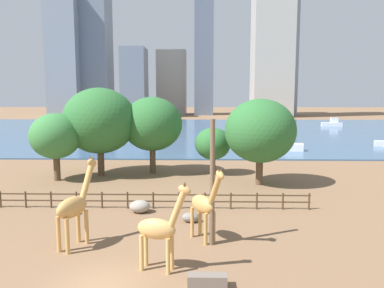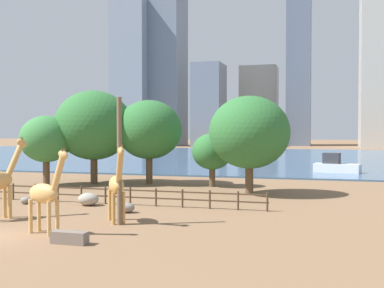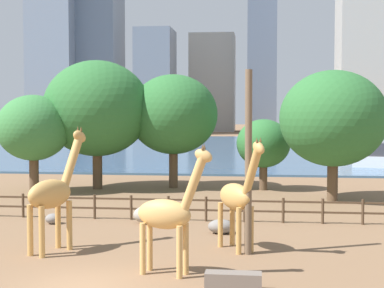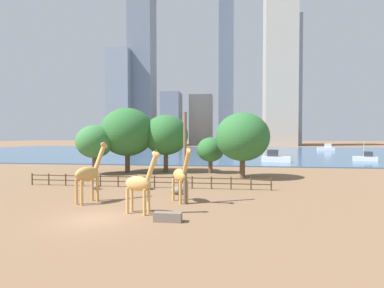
{
  "view_description": "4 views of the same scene",
  "coord_description": "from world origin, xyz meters",
  "px_view_note": "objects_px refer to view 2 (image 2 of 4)",
  "views": [
    {
      "loc": [
        4.64,
        -16.02,
        8.65
      ],
      "look_at": [
        3.73,
        22.21,
        3.75
      ],
      "focal_mm": 35.0,
      "sensor_mm": 36.0,
      "label": 1
    },
    {
      "loc": [
        16.97,
        -20.38,
        5.44
      ],
      "look_at": [
        0.53,
        36.8,
        3.8
      ],
      "focal_mm": 45.0,
      "sensor_mm": 36.0,
      "label": 2
    },
    {
      "loc": [
        5.81,
        -18.34,
        5.65
      ],
      "look_at": [
        -0.74,
        37.1,
        2.72
      ],
      "focal_mm": 55.0,
      "sensor_mm": 36.0,
      "label": 3
    },
    {
      "loc": [
        8.96,
        -18.52,
        5.53
      ],
      "look_at": [
        1.09,
        41.42,
        3.74
      ],
      "focal_mm": 28.0,
      "sensor_mm": 36.0,
      "label": 4
    }
  ],
  "objects_px": {
    "giraffe_tall": "(46,193)",
    "giraffe_companion": "(117,185)",
    "utility_pole": "(119,161)",
    "tree_center_broad": "(94,125)",
    "tree_right_tall": "(212,152)",
    "boat_ferry": "(336,166)",
    "boulder_by_pole": "(88,199)",
    "tree_left_large": "(249,132)",
    "boulder_small": "(126,208)",
    "feeding_trough": "(70,238)",
    "boulder_near_fence": "(26,200)",
    "tree_left_small": "(46,139)",
    "tree_right_small": "(149,130)"
  },
  "relations": [
    {
      "from": "utility_pole",
      "to": "tree_center_broad",
      "type": "relative_size",
      "value": 0.77
    },
    {
      "from": "feeding_trough",
      "to": "tree_center_broad",
      "type": "bearing_deg",
      "value": 115.08
    },
    {
      "from": "boulder_small",
      "to": "tree_center_broad",
      "type": "xyz_separation_m",
      "value": [
        -10.28,
        15.23,
        5.66
      ]
    },
    {
      "from": "boat_ferry",
      "to": "feeding_trough",
      "type": "bearing_deg",
      "value": -92.85
    },
    {
      "from": "giraffe_tall",
      "to": "tree_left_small",
      "type": "xyz_separation_m",
      "value": [
        -12.8,
        19.81,
        2.45
      ]
    },
    {
      "from": "giraffe_companion",
      "to": "feeding_trough",
      "type": "relative_size",
      "value": 2.63
    },
    {
      "from": "giraffe_tall",
      "to": "feeding_trough",
      "type": "relative_size",
      "value": 2.57
    },
    {
      "from": "boulder_by_pole",
      "to": "tree_right_tall",
      "type": "relative_size",
      "value": 0.3
    },
    {
      "from": "boulder_near_fence",
      "to": "boat_ferry",
      "type": "xyz_separation_m",
      "value": [
        22.46,
        32.09,
        0.77
      ]
    },
    {
      "from": "giraffe_companion",
      "to": "utility_pole",
      "type": "xyz_separation_m",
      "value": [
        0.44,
        -0.57,
        1.46
      ]
    },
    {
      "from": "tree_right_tall",
      "to": "tree_left_small",
      "type": "xyz_separation_m",
      "value": [
        -16.16,
        -3.49,
        1.19
      ]
    },
    {
      "from": "tree_center_broad",
      "to": "boat_ferry",
      "type": "height_order",
      "value": "tree_center_broad"
    },
    {
      "from": "tree_right_tall",
      "to": "tree_left_small",
      "type": "height_order",
      "value": "tree_left_small"
    },
    {
      "from": "boulder_by_pole",
      "to": "tree_left_large",
      "type": "bearing_deg",
      "value": 41.65
    },
    {
      "from": "utility_pole",
      "to": "tree_left_large",
      "type": "bearing_deg",
      "value": 71.42
    },
    {
      "from": "boulder_small",
      "to": "tree_right_tall",
      "type": "height_order",
      "value": "tree_right_tall"
    },
    {
      "from": "tree_center_broad",
      "to": "boat_ferry",
      "type": "xyz_separation_m",
      "value": [
        24.04,
        18.3,
        -4.96
      ]
    },
    {
      "from": "boat_ferry",
      "to": "utility_pole",
      "type": "bearing_deg",
      "value": -94.43
    },
    {
      "from": "giraffe_tall",
      "to": "giraffe_companion",
      "type": "relative_size",
      "value": 0.98
    },
    {
      "from": "feeding_trough",
      "to": "giraffe_tall",
      "type": "bearing_deg",
      "value": 145.33
    },
    {
      "from": "boat_ferry",
      "to": "giraffe_tall",
      "type": "bearing_deg",
      "value": -96.42
    },
    {
      "from": "feeding_trough",
      "to": "tree_right_tall",
      "type": "distance_m",
      "value": 25.13
    },
    {
      "from": "utility_pole",
      "to": "boulder_near_fence",
      "type": "distance_m",
      "value": 11.89
    },
    {
      "from": "giraffe_tall",
      "to": "tree_left_small",
      "type": "height_order",
      "value": "tree_left_small"
    },
    {
      "from": "tree_center_broad",
      "to": "tree_right_tall",
      "type": "relative_size",
      "value": 1.83
    },
    {
      "from": "tree_right_small",
      "to": "tree_center_broad",
      "type": "bearing_deg",
      "value": -165.74
    },
    {
      "from": "feeding_trough",
      "to": "boulder_near_fence",
      "type": "bearing_deg",
      "value": 133.27
    },
    {
      "from": "tree_left_small",
      "to": "tree_right_tall",
      "type": "bearing_deg",
      "value": 12.19
    },
    {
      "from": "giraffe_tall",
      "to": "boulder_near_fence",
      "type": "bearing_deg",
      "value": 145.61
    },
    {
      "from": "giraffe_tall",
      "to": "utility_pole",
      "type": "height_order",
      "value": "utility_pole"
    },
    {
      "from": "boulder_by_pole",
      "to": "feeding_trough",
      "type": "height_order",
      "value": "boulder_by_pole"
    },
    {
      "from": "boulder_by_pole",
      "to": "tree_left_large",
      "type": "xyz_separation_m",
      "value": [
        10.3,
        9.16,
        4.84
      ]
    },
    {
      "from": "tree_left_large",
      "to": "tree_right_small",
      "type": "xyz_separation_m",
      "value": [
        -11.19,
        5.43,
        0.24
      ]
    },
    {
      "from": "boulder_near_fence",
      "to": "tree_left_large",
      "type": "height_order",
      "value": "tree_left_large"
    },
    {
      "from": "boulder_near_fence",
      "to": "tree_left_large",
      "type": "xyz_separation_m",
      "value": [
        15.13,
        9.77,
        5.04
      ]
    },
    {
      "from": "tree_center_broad",
      "to": "tree_right_tall",
      "type": "height_order",
      "value": "tree_center_broad"
    },
    {
      "from": "tree_right_tall",
      "to": "boat_ferry",
      "type": "distance_m",
      "value": 21.19
    },
    {
      "from": "boulder_near_fence",
      "to": "boat_ferry",
      "type": "distance_m",
      "value": 39.18
    },
    {
      "from": "utility_pole",
      "to": "boulder_small",
      "type": "xyz_separation_m",
      "value": [
        -1.35,
        3.92,
        -3.35
      ]
    },
    {
      "from": "boulder_small",
      "to": "tree_right_small",
      "type": "distance_m",
      "value": 18.06
    },
    {
      "from": "tree_center_broad",
      "to": "tree_right_tall",
      "type": "xyz_separation_m",
      "value": [
        12.3,
        0.82,
        -2.58
      ]
    },
    {
      "from": "tree_left_small",
      "to": "tree_left_large",
      "type": "bearing_deg",
      "value": -3.76
    },
    {
      "from": "feeding_trough",
      "to": "boulder_small",
      "type": "bearing_deg",
      "value": 96.44
    },
    {
      "from": "boulder_small",
      "to": "tree_right_small",
      "type": "height_order",
      "value": "tree_right_small"
    },
    {
      "from": "utility_pole",
      "to": "boulder_near_fence",
      "type": "bearing_deg",
      "value": 152.0
    },
    {
      "from": "tree_left_small",
      "to": "boulder_small",
      "type": "bearing_deg",
      "value": -41.6
    },
    {
      "from": "tree_left_large",
      "to": "boulder_near_fence",
      "type": "bearing_deg",
      "value": -147.15
    },
    {
      "from": "utility_pole",
      "to": "feeding_trough",
      "type": "xyz_separation_m",
      "value": [
        -0.35,
        -4.96,
        -3.39
      ]
    },
    {
      "from": "giraffe_companion",
      "to": "boat_ferry",
      "type": "height_order",
      "value": "giraffe_companion"
    },
    {
      "from": "tree_center_broad",
      "to": "utility_pole",
      "type": "bearing_deg",
      "value": -58.72
    }
  ]
}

